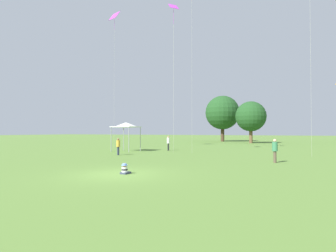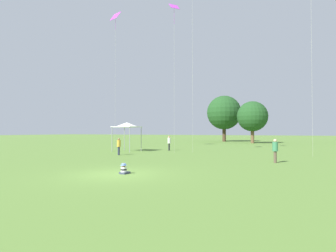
# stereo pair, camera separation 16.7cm
# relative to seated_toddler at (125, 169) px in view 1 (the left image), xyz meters

# --- Properties ---
(ground_plane) EXTENTS (300.00, 300.00, 0.00)m
(ground_plane) POSITION_rel_seated_toddler_xyz_m (-0.29, -0.19, -0.23)
(ground_plane) COLOR #567A33
(seated_toddler) EXTENTS (0.45, 0.52, 0.56)m
(seated_toddler) POSITION_rel_seated_toddler_xyz_m (0.00, 0.00, 0.00)
(seated_toddler) COLOR #383D56
(seated_toddler) RESTS_ON ground
(person_standing_0) EXTENTS (0.40, 0.40, 1.58)m
(person_standing_0) POSITION_rel_seated_toddler_xyz_m (-6.54, 8.92, 0.70)
(person_standing_0) COLOR #282D42
(person_standing_0) RESTS_ON ground
(person_standing_1) EXTENTS (0.40, 0.40, 1.67)m
(person_standing_1) POSITION_rel_seated_toddler_xyz_m (7.00, 8.38, 0.76)
(person_standing_1) COLOR brown
(person_standing_1) RESTS_ON ground
(person_standing_2) EXTENTS (0.38, 0.38, 1.70)m
(person_standing_2) POSITION_rel_seated_toddler_xyz_m (-4.60, 16.14, 0.79)
(person_standing_2) COLOR black
(person_standing_2) RESTS_ON ground
(canopy_tent) EXTENTS (2.65, 2.65, 3.22)m
(canopy_tent) POSITION_rel_seated_toddler_xyz_m (-8.47, 13.24, 2.69)
(canopy_tent) COLOR white
(canopy_tent) RESTS_ON ground
(kite_1) EXTENTS (1.56, 1.17, 17.82)m
(kite_1) POSITION_rel_seated_toddler_xyz_m (-12.41, 16.50, 16.57)
(kite_1) COLOR #B738C6
(kite_1) RESTS_ON ground
(kite_4) EXTENTS (1.18, 1.20, 15.48)m
(kite_4) POSITION_rel_seated_toddler_xyz_m (-2.71, 13.17, 14.23)
(kite_4) COLOR #B738C6
(kite_4) RESTS_ON ground
(distant_tree_0) EXTENTS (5.70, 5.70, 7.93)m
(distant_tree_0) POSITION_rel_seated_toddler_xyz_m (1.99, 40.05, 4.82)
(distant_tree_0) COLOR brown
(distant_tree_0) RESTS_ON ground
(distant_tree_1) EXTENTS (7.45, 7.45, 10.11)m
(distant_tree_1) POSITION_rel_seated_toddler_xyz_m (-4.64, 46.10, 6.12)
(distant_tree_1) COLOR #473323
(distant_tree_1) RESTS_ON ground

